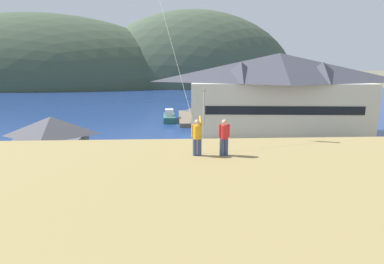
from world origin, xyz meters
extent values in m
plane|color=#66604C|center=(0.00, 0.00, 0.00)|extent=(600.00, 600.00, 0.00)
cube|color=gray|center=(0.00, 5.00, 0.05)|extent=(40.00, 20.00, 0.10)
cube|color=navy|center=(0.00, 60.00, 0.01)|extent=(360.00, 84.00, 0.03)
ellipsoid|color=#3D4C38|center=(-57.85, 114.34, 0.00)|extent=(124.77, 54.14, 56.54)
ellipsoid|color=#42513D|center=(5.51, 117.18, 0.00)|extent=(84.54, 44.33, 60.50)
cube|color=beige|center=(12.32, 22.04, 3.72)|extent=(24.51, 10.50, 7.44)
cube|color=black|center=(11.97, 17.68, 4.09)|extent=(20.27, 1.67, 1.10)
pyramid|color=#3D3D47|center=(12.32, 22.04, 9.39)|extent=(26.01, 11.48, 3.90)
pyramid|color=#3D3D47|center=(6.83, 20.95, 8.83)|extent=(5.12, 5.12, 2.73)
pyramid|color=#3D3D47|center=(17.56, 20.11, 8.83)|extent=(5.12, 5.12, 2.73)
cube|color=#474C56|center=(-14.25, 8.97, 1.58)|extent=(6.55, 5.67, 3.16)
pyramid|color=#47474C|center=(-14.25, 8.97, 4.07)|extent=(7.08, 6.23, 1.83)
cube|color=black|center=(-14.05, 6.33, 1.11)|extent=(1.10, 0.14, 2.21)
cube|color=#474C56|center=(3.45, 24.96, 1.49)|extent=(6.08, 4.53, 2.99)
pyramid|color=#47474C|center=(3.45, 24.96, 3.71)|extent=(6.58, 4.97, 1.45)
cube|color=black|center=(3.31, 22.86, 1.05)|extent=(1.10, 0.14, 2.09)
cube|color=#70604C|center=(0.26, 34.33, 0.35)|extent=(3.20, 13.91, 0.70)
cube|color=#23564C|center=(-3.06, 33.52, 0.45)|extent=(2.18, 6.27, 0.90)
cube|color=#33665B|center=(-3.06, 33.52, 0.98)|extent=(2.11, 6.08, 0.16)
cube|color=silver|center=(-3.05, 33.06, 1.61)|extent=(1.45, 1.91, 1.10)
cube|color=#B28923|center=(-4.99, 0.40, 0.82)|extent=(4.30, 2.04, 0.80)
cube|color=olive|center=(-4.84, 0.41, 1.57)|extent=(2.19, 1.72, 0.70)
cube|color=black|center=(-4.84, 0.41, 1.54)|extent=(2.23, 1.75, 0.32)
cylinder|color=black|center=(-6.40, 1.24, 0.42)|extent=(0.65, 0.26, 0.64)
cylinder|color=black|center=(-6.30, -0.60, 0.42)|extent=(0.65, 0.26, 0.64)
cylinder|color=black|center=(-3.68, 1.39, 0.42)|extent=(0.65, 0.26, 0.64)
cylinder|color=black|center=(-3.57, -0.44, 0.42)|extent=(0.65, 0.26, 0.64)
cube|color=#236633|center=(16.90, 6.72, 0.82)|extent=(4.23, 1.88, 0.80)
cube|color=#1E562B|center=(16.75, 6.72, 1.57)|extent=(2.13, 1.64, 0.70)
cube|color=black|center=(16.75, 6.72, 1.54)|extent=(2.17, 1.67, 0.32)
cylinder|color=black|center=(18.25, 7.66, 0.42)|extent=(0.64, 0.23, 0.64)
cylinder|color=black|center=(15.55, 5.78, 0.42)|extent=(0.64, 0.23, 0.64)
cylinder|color=black|center=(15.52, 7.61, 0.42)|extent=(0.64, 0.23, 0.64)
cube|color=red|center=(9.33, 6.87, 0.82)|extent=(4.33, 2.13, 0.80)
cube|color=#B11A15|center=(9.18, 6.88, 1.57)|extent=(2.22, 1.76, 0.70)
cube|color=black|center=(9.18, 6.88, 1.54)|extent=(2.27, 1.80, 0.32)
cylinder|color=black|center=(10.62, 5.84, 0.42)|extent=(0.66, 0.27, 0.64)
cylinder|color=black|center=(10.77, 7.67, 0.42)|extent=(0.66, 0.27, 0.64)
cylinder|color=black|center=(7.90, 6.06, 0.42)|extent=(0.66, 0.27, 0.64)
cylinder|color=black|center=(8.04, 7.89, 0.42)|extent=(0.66, 0.27, 0.64)
cube|color=#9EA3A8|center=(5.51, -0.52, 0.82)|extent=(4.24, 1.89, 0.80)
cube|color=gray|center=(5.36, -0.52, 1.57)|extent=(2.13, 1.64, 0.70)
cube|color=black|center=(5.36, -0.52, 1.54)|extent=(2.17, 1.68, 0.32)
cylinder|color=black|center=(6.90, -1.41, 0.42)|extent=(0.64, 0.23, 0.64)
cylinder|color=black|center=(6.86, 0.43, 0.42)|extent=(0.64, 0.23, 0.64)
cylinder|color=black|center=(4.17, -1.46, 0.42)|extent=(0.64, 0.23, 0.64)
cylinder|color=black|center=(4.13, 0.37, 0.42)|extent=(0.64, 0.23, 0.64)
cylinder|color=black|center=(-13.94, -0.54, 0.42)|extent=(0.65, 0.25, 0.64)
cylinder|color=black|center=(-14.02, 1.30, 0.42)|extent=(0.65, 0.25, 0.64)
cube|color=#236633|center=(-0.49, 7.34, 0.82)|extent=(4.30, 2.06, 0.80)
cube|color=#1E562B|center=(-0.34, 7.35, 1.57)|extent=(2.20, 1.73, 0.70)
cube|color=black|center=(-0.34, 7.35, 1.54)|extent=(2.24, 1.76, 0.32)
cylinder|color=black|center=(-1.91, 8.17, 0.42)|extent=(0.65, 0.26, 0.64)
cylinder|color=black|center=(-1.79, 6.34, 0.42)|extent=(0.65, 0.26, 0.64)
cylinder|color=black|center=(0.82, 8.34, 0.42)|extent=(0.65, 0.26, 0.64)
cylinder|color=black|center=(0.93, 6.51, 0.42)|extent=(0.65, 0.26, 0.64)
cube|color=black|center=(11.57, 0.42, 0.82)|extent=(4.27, 1.97, 0.80)
cube|color=black|center=(11.72, 0.43, 1.57)|extent=(2.17, 1.69, 0.70)
cube|color=black|center=(11.72, 0.43, 1.54)|extent=(2.21, 1.72, 0.32)
cylinder|color=black|center=(10.17, 1.28, 0.42)|extent=(0.65, 0.25, 0.64)
cylinder|color=black|center=(10.25, -0.56, 0.42)|extent=(0.65, 0.25, 0.64)
cylinder|color=black|center=(12.90, 1.39, 0.42)|extent=(0.65, 0.25, 0.64)
cylinder|color=black|center=(12.98, -0.44, 0.42)|extent=(0.65, 0.25, 0.64)
cube|color=#B28923|center=(-6.19, 5.38, 0.82)|extent=(4.21, 1.83, 0.80)
cube|color=olive|center=(-6.34, 5.38, 1.57)|extent=(2.11, 1.61, 0.70)
cube|color=black|center=(-6.34, 5.38, 1.54)|extent=(2.15, 1.65, 0.32)
cylinder|color=black|center=(-4.82, 4.47, 0.42)|extent=(0.64, 0.22, 0.64)
cylinder|color=black|center=(-4.83, 6.31, 0.42)|extent=(0.64, 0.22, 0.64)
cylinder|color=black|center=(-7.55, 4.46, 0.42)|extent=(0.64, 0.22, 0.64)
cylinder|color=black|center=(-7.56, 6.29, 0.42)|extent=(0.64, 0.22, 0.64)
cube|color=#B28923|center=(0.97, 0.58, 0.82)|extent=(4.32, 2.11, 0.80)
cube|color=olive|center=(1.12, 0.57, 1.57)|extent=(2.21, 1.75, 0.70)
cube|color=black|center=(1.12, 0.57, 1.54)|extent=(2.26, 1.79, 0.32)
cylinder|color=black|center=(-0.32, 1.60, 0.42)|extent=(0.65, 0.27, 0.64)
cylinder|color=black|center=(-0.46, -0.23, 0.42)|extent=(0.65, 0.27, 0.64)
cylinder|color=black|center=(2.40, 1.40, 0.42)|extent=(0.65, 0.27, 0.64)
cylinder|color=black|center=(2.26, -0.44, 0.42)|extent=(0.65, 0.27, 0.64)
cylinder|color=#ADADB2|center=(1.00, 10.50, 3.75)|extent=(0.16, 0.16, 7.30)
cube|color=#4C4C51|center=(1.00, 10.85, 7.30)|extent=(0.24, 0.70, 0.20)
cylinder|color=#384770|center=(-1.06, -8.82, 6.38)|extent=(0.20, 0.20, 0.82)
cylinder|color=#384770|center=(-0.84, -8.82, 6.38)|extent=(0.20, 0.20, 0.82)
cylinder|color=gold|center=(-0.95, -8.82, 7.11)|extent=(0.40, 0.40, 0.64)
sphere|color=tan|center=(-0.95, -8.82, 7.59)|extent=(0.24, 0.24, 0.24)
cylinder|color=gold|center=(-0.78, -8.63, 7.61)|extent=(0.13, 0.56, 0.43)
cylinder|color=gold|center=(-1.17, -8.83, 7.18)|extent=(0.11, 0.11, 0.60)
cylinder|color=#384770|center=(0.21, -8.89, 6.38)|extent=(0.20, 0.20, 0.82)
cylinder|color=#384770|center=(0.43, -8.84, 6.38)|extent=(0.20, 0.20, 0.82)
cylinder|color=red|center=(0.32, -8.87, 7.11)|extent=(0.40, 0.40, 0.64)
sphere|color=tan|center=(0.32, -8.87, 7.59)|extent=(0.24, 0.24, 0.24)
cylinder|color=red|center=(0.10, -8.91, 7.18)|extent=(0.11, 0.11, 0.60)
cylinder|color=red|center=(0.53, -8.82, 7.18)|extent=(0.11, 0.11, 0.60)
cylinder|color=silver|center=(-2.29, -6.09, 11.83)|extent=(3.18, 4.98, 11.72)
camera|label=1|loc=(-1.96, -24.28, 10.44)|focal=31.51mm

